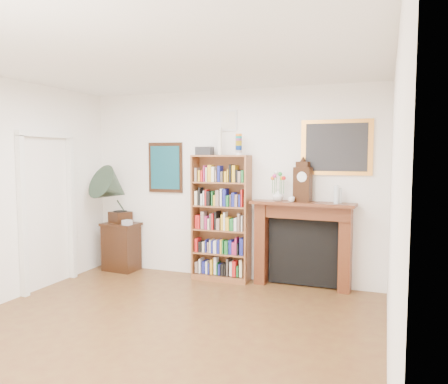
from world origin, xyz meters
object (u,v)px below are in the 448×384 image
at_px(gramophone, 114,191).
at_px(bottle_right, 340,196).
at_px(bookshelf, 221,211).
at_px(fireplace, 303,237).
at_px(mantel_clock, 303,182).
at_px(flower_vase, 278,195).
at_px(bottle_left, 336,194).
at_px(side_cabinet, 121,247).
at_px(teacup, 292,199).
at_px(cd_stack, 127,223).

distance_m(gramophone, bottle_right, 3.43).
xyz_separation_m(bookshelf, fireplace, (1.19, 0.07, -0.32)).
height_order(mantel_clock, flower_vase, mantel_clock).
relative_size(gramophone, bottle_left, 3.87).
height_order(side_cabinet, gramophone, gramophone).
distance_m(fireplace, teacup, 0.56).
bearing_deg(mantel_clock, bottle_right, 10.36).
xyz_separation_m(gramophone, bottle_left, (3.38, 0.13, 0.04)).
height_order(bookshelf, flower_vase, bookshelf).
bearing_deg(bottle_right, side_cabinet, -178.72).
height_order(fireplace, bottle_right, bottle_right).
bearing_deg(side_cabinet, bookshelf, 6.05).
bearing_deg(bottle_left, bookshelf, 179.45).
distance_m(gramophone, mantel_clock, 2.94).
height_order(bookshelf, bottle_left, bookshelf).
xyz_separation_m(bookshelf, bottle_left, (1.64, -0.02, 0.29)).
relative_size(flower_vase, bottle_left, 0.68).
bearing_deg(bookshelf, teacup, -2.27).
height_order(gramophone, flower_vase, gramophone).
bearing_deg(side_cabinet, cd_stack, -29.20).
distance_m(teacup, bottle_left, 0.60).
xyz_separation_m(flower_vase, teacup, (0.20, -0.05, -0.05)).
xyz_separation_m(cd_stack, bottle_right, (3.17, 0.21, 0.50)).
bearing_deg(side_cabinet, bottle_right, 5.59).
bearing_deg(mantel_clock, teacup, -135.33).
distance_m(fireplace, mantel_clock, 0.76).
height_order(side_cabinet, fireplace, fireplace).
xyz_separation_m(bookshelf, cd_stack, (-1.48, -0.19, -0.23)).
bearing_deg(bottle_right, flower_vase, -179.21).
relative_size(fireplace, flower_vase, 8.83).
bearing_deg(flower_vase, cd_stack, -175.04).
bearing_deg(mantel_clock, side_cabinet, -165.26).
bearing_deg(bottle_right, bottle_left, -134.38).
relative_size(fireplace, cd_stack, 12.04).
distance_m(side_cabinet, flower_vase, 2.70).
distance_m(mantel_clock, bottle_right, 0.53).
xyz_separation_m(side_cabinet, cd_stack, (0.21, -0.14, 0.42)).
bearing_deg(gramophone, bottle_left, 23.30).
xyz_separation_m(teacup, bottle_right, (0.63, 0.06, 0.06)).
distance_m(bottle_left, bottle_right, 0.06).
relative_size(side_cabinet, fireplace, 0.53).
bearing_deg(gramophone, mantel_clock, 24.85).
relative_size(gramophone, flower_vase, 5.67).
xyz_separation_m(gramophone, flower_vase, (2.59, 0.16, -0.00)).
bearing_deg(fireplace, teacup, -139.71).
bearing_deg(bookshelf, fireplace, 3.07).
relative_size(mantel_clock, teacup, 6.18).
bearing_deg(mantel_clock, cd_stack, -162.14).
relative_size(side_cabinet, gramophone, 0.82).
xyz_separation_m(bottle_left, bottle_right, (0.04, 0.04, -0.02)).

